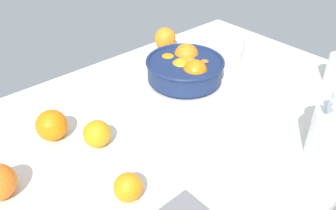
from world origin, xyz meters
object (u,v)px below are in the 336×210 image
loose_orange_0 (165,38)px  loose_orange_2 (128,187)px  second_glass (252,54)px  loose_orange_3 (52,125)px  fruit_bowl (186,68)px  loose_orange_1 (97,134)px

loose_orange_0 → loose_orange_2: loose_orange_0 is taller
second_glass → loose_orange_3: second_glass is taller
fruit_bowl → loose_orange_3: size_ratio=3.15×
loose_orange_1 → fruit_bowl: bearing=12.2°
fruit_bowl → second_glass: (25.89, -8.28, -0.15)cm
second_glass → loose_orange_3: (-73.75, 10.04, -0.47)cm
fruit_bowl → loose_orange_0: size_ratio=3.08×
loose_orange_1 → loose_orange_0: bearing=32.2°
loose_orange_0 → loose_orange_2: size_ratio=1.31×
second_glass → loose_orange_0: bearing=113.7°
second_glass → loose_orange_1: bearing=-179.6°
fruit_bowl → loose_orange_0: bearing=64.1°
loose_orange_0 → loose_orange_2: (-56.44, -52.67, -1.01)cm
loose_orange_1 → second_glass: bearing=0.4°
fruit_bowl → loose_orange_3: 47.89cm
fruit_bowl → loose_orange_3: bearing=177.9°
loose_orange_3 → loose_orange_1: bearing=-54.4°
loose_orange_0 → loose_orange_3: (-59.56, -22.35, -0.10)cm
loose_orange_2 → fruit_bowl: bearing=32.6°
loose_orange_0 → loose_orange_1: (-52.06, -32.83, -0.66)cm
loose_orange_2 → loose_orange_0: bearing=43.0°
second_glass → loose_orange_1: size_ratio=1.42×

